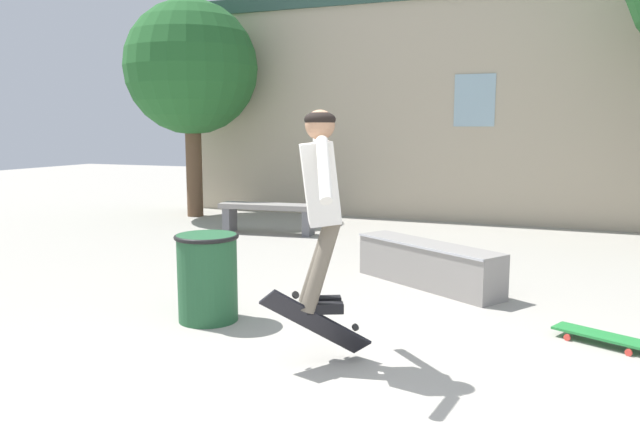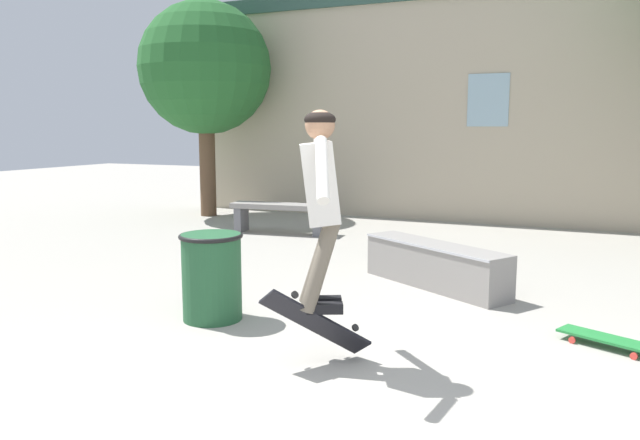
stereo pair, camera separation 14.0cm
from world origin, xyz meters
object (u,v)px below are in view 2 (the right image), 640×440
Objects in this scene: skate_ledge at (435,265)px; skateboard_flipping at (316,322)px; skateboard_resting at (609,339)px; tree_left at (205,69)px; skater at (320,192)px; trash_bin at (212,275)px; park_bench at (280,212)px.

skateboard_flipping reaches higher than skate_ledge.
skateboard_resting is at bearing -7.70° from skateboard_flipping.
tree_left is 5.19× the size of skateboard_resting.
skateboard_resting is (7.02, -4.95, -2.72)m from tree_left.
skater is (-0.25, -2.48, 1.01)m from skate_ledge.
skateboard_resting is (1.69, -1.31, -0.17)m from skate_ledge.
skateboard_flipping is at bearing -120.39° from skater.
tree_left reaches higher than trash_bin.
tree_left reaches higher than park_bench.
skater is 2.55m from skateboard_resting.
skater is at bearing 45.27° from skateboard_flipping.
tree_left is 8.38m from skateboard_flipping.
skate_ledge is 2.27× the size of trash_bin.
skate_ledge is 2.56m from skateboard_flipping.
park_bench is at bearing 94.73° from skater.
skateboard_resting is (1.94, 1.24, -0.25)m from skateboard_flipping.
skateboard_resting is at bearing -35.18° from tree_left.
skater reaches higher than skate_ledge.
tree_left is at bearing 89.22° from skateboard_flipping.
skater is (5.09, -6.12, -1.54)m from tree_left.
park_bench is 1.14× the size of skater.
skateboard_resting is at bearing 5.34° from skater.
skateboard_flipping is 0.91× the size of skateboard_resting.
park_bench is 2.07× the size of skateboard_resting.
skate_ledge is (3.11, -2.36, -0.11)m from park_bench.
skateboard_flipping is at bearing -123.47° from skateboard_resting.
trash_bin is at bearing -145.06° from skateboard_resting.
skate_ledge is 2.14m from skateboard_resting.
trash_bin is 0.99× the size of skateboard_resting.
park_bench is at bearing 174.46° from skate_ledge.
skater is at bearing -50.28° from tree_left.
trash_bin is at bearing -55.77° from tree_left.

